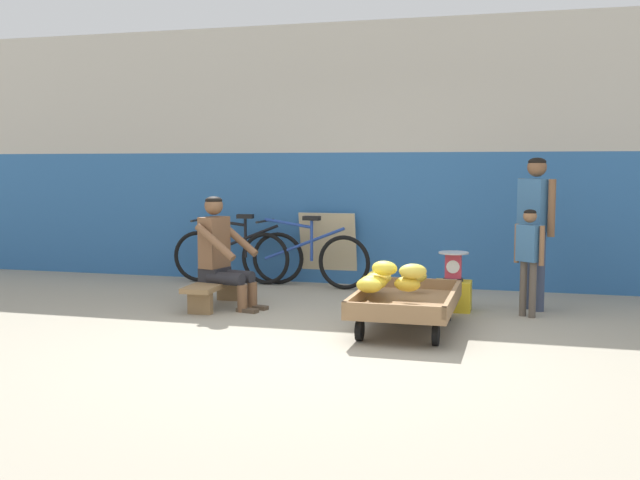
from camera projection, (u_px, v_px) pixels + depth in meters
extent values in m
plane|color=gray|center=(322.00, 347.00, 5.92)|extent=(80.00, 80.00, 0.00)
cube|color=#2D609E|center=(391.00, 219.00, 9.01)|extent=(16.00, 0.30, 1.61)
cube|color=#B7B2A8|center=(393.00, 87.00, 8.85)|extent=(16.00, 0.30, 1.55)
cube|color=#8E6B47|center=(407.00, 304.00, 6.51)|extent=(0.85, 1.44, 0.05)
cube|color=#8E6B47|center=(363.00, 293.00, 6.61)|extent=(0.05, 1.44, 0.10)
cube|color=#8E6B47|center=(453.00, 298.00, 6.40)|extent=(0.05, 1.44, 0.10)
cube|color=#8E6B47|center=(418.00, 283.00, 7.18)|extent=(0.84, 0.04, 0.10)
cube|color=#8E6B47|center=(393.00, 310.00, 5.83)|extent=(0.84, 0.04, 0.10)
cylinder|color=black|center=(382.00, 308.00, 7.09)|extent=(0.05, 0.18, 0.18)
cylinder|color=black|center=(448.00, 311.00, 6.93)|extent=(0.05, 0.18, 0.18)
cylinder|color=black|center=(360.00, 330.00, 6.13)|extent=(0.05, 0.18, 0.18)
cylinder|color=black|center=(436.00, 335.00, 5.96)|extent=(0.05, 0.18, 0.18)
ellipsoid|color=gold|center=(407.00, 284.00, 6.41)|extent=(0.29, 0.25, 0.13)
ellipsoid|color=gold|center=(369.00, 285.00, 6.34)|extent=(0.29, 0.27, 0.13)
ellipsoid|color=yellow|center=(373.00, 282.00, 6.50)|extent=(0.25, 0.19, 0.13)
ellipsoid|color=yellow|center=(379.00, 277.00, 6.82)|extent=(0.29, 0.25, 0.13)
ellipsoid|color=gold|center=(376.00, 280.00, 6.64)|extent=(0.30, 0.28, 0.13)
ellipsoid|color=gold|center=(414.00, 276.00, 6.87)|extent=(0.25, 0.20, 0.13)
ellipsoid|color=yellow|center=(385.00, 268.00, 6.48)|extent=(0.29, 0.26, 0.13)
ellipsoid|color=yellow|center=(413.00, 271.00, 6.37)|extent=(0.28, 0.24, 0.13)
cube|color=olive|center=(215.00, 283.00, 7.59)|extent=(0.32, 1.11, 0.05)
cube|color=olive|center=(228.00, 290.00, 7.98)|extent=(0.24, 0.09, 0.22)
cube|color=olive|center=(200.00, 303.00, 7.23)|extent=(0.24, 0.09, 0.22)
cylinder|color=brown|center=(252.00, 296.00, 7.49)|extent=(0.10, 0.10, 0.27)
cube|color=#4C3D2D|center=(257.00, 307.00, 7.48)|extent=(0.23, 0.14, 0.04)
cylinder|color=#232328|center=(236.00, 276.00, 7.57)|extent=(0.42, 0.22, 0.13)
cylinder|color=brown|center=(242.00, 298.00, 7.33)|extent=(0.10, 0.10, 0.27)
cube|color=#4C3D2D|center=(247.00, 310.00, 7.32)|extent=(0.23, 0.14, 0.04)
cylinder|color=#232328|center=(226.00, 279.00, 7.41)|extent=(0.42, 0.22, 0.13)
cube|color=#232328|center=(215.00, 274.00, 7.58)|extent=(0.28, 0.32, 0.14)
cube|color=brown|center=(214.00, 242.00, 7.55)|extent=(0.25, 0.35, 0.52)
cylinder|color=brown|center=(238.00, 239.00, 7.64)|extent=(0.47, 0.18, 0.36)
cylinder|color=brown|center=(215.00, 242.00, 7.29)|extent=(0.47, 0.18, 0.36)
sphere|color=brown|center=(214.00, 206.00, 7.51)|extent=(0.19, 0.19, 0.19)
ellipsoid|color=black|center=(214.00, 200.00, 7.50)|extent=(0.17, 0.17, 0.09)
cube|color=gold|center=(453.00, 296.00, 7.40)|extent=(0.36, 0.28, 0.30)
cylinder|color=#28282D|center=(453.00, 280.00, 7.38)|extent=(0.20, 0.20, 0.03)
cube|color=#C6384C|center=(453.00, 266.00, 7.37)|extent=(0.16, 0.10, 0.24)
cylinder|color=white|center=(453.00, 267.00, 7.32)|extent=(0.13, 0.01, 0.13)
cylinder|color=#B2B5BA|center=(454.00, 253.00, 7.36)|extent=(0.30, 0.30, 0.01)
torus|color=black|center=(198.00, 256.00, 9.21)|extent=(0.64, 0.10, 0.64)
torus|color=black|center=(278.00, 258.00, 9.03)|extent=(0.64, 0.10, 0.64)
cylinder|color=black|center=(238.00, 241.00, 9.10)|extent=(1.03, 0.12, 0.43)
cylinder|color=black|center=(245.00, 238.00, 9.08)|extent=(0.04, 0.04, 0.48)
cylinder|color=black|center=(221.00, 222.00, 9.11)|extent=(0.62, 0.09, 0.12)
cube|color=black|center=(245.00, 216.00, 9.05)|extent=(0.21, 0.12, 0.05)
cylinder|color=black|center=(198.00, 220.00, 9.16)|extent=(0.07, 0.48, 0.03)
torus|color=black|center=(265.00, 258.00, 9.01)|extent=(0.64, 0.12, 0.64)
torus|color=black|center=(344.00, 262.00, 8.64)|extent=(0.64, 0.12, 0.64)
cylinder|color=#234299|center=(304.00, 244.00, 8.81)|extent=(1.03, 0.15, 0.43)
cylinder|color=#234299|center=(312.00, 241.00, 8.77)|extent=(0.04, 0.04, 0.48)
cylinder|color=#234299|center=(288.00, 223.00, 8.86)|extent=(0.61, 0.10, 0.12)
cube|color=black|center=(312.00, 218.00, 8.74)|extent=(0.21, 0.12, 0.05)
cylinder|color=black|center=(265.00, 221.00, 8.96)|extent=(0.08, 0.48, 0.03)
cube|color=#C6B289|center=(328.00, 248.00, 9.05)|extent=(0.70, 0.22, 0.88)
cylinder|color=#38425B|center=(540.00, 272.00, 7.34)|extent=(0.10, 0.10, 0.80)
cylinder|color=#38425B|center=(528.00, 270.00, 7.48)|extent=(0.10, 0.10, 0.80)
cube|color=#386693|center=(536.00, 205.00, 7.34)|extent=(0.37, 0.37, 0.52)
cylinder|color=brown|center=(552.00, 208.00, 7.16)|extent=(0.07, 0.07, 0.56)
cylinder|color=brown|center=(521.00, 206.00, 7.53)|extent=(0.07, 0.07, 0.56)
sphere|color=brown|center=(537.00, 167.00, 7.31)|extent=(0.19, 0.19, 0.19)
ellipsoid|color=black|center=(537.00, 162.00, 7.30)|extent=(0.17, 0.17, 0.09)
cylinder|color=brown|center=(533.00, 290.00, 7.04)|extent=(0.07, 0.07, 0.54)
cylinder|color=brown|center=(523.00, 288.00, 7.12)|extent=(0.07, 0.07, 0.54)
cube|color=#386693|center=(529.00, 243.00, 7.04)|extent=(0.25, 0.24, 0.35)
cylinder|color=brown|center=(542.00, 246.00, 6.93)|extent=(0.05, 0.05, 0.38)
cylinder|color=brown|center=(517.00, 243.00, 7.15)|extent=(0.05, 0.05, 0.38)
sphere|color=brown|center=(530.00, 216.00, 7.01)|extent=(0.13, 0.13, 0.13)
ellipsoid|color=black|center=(530.00, 212.00, 7.01)|extent=(0.12, 0.12, 0.06)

